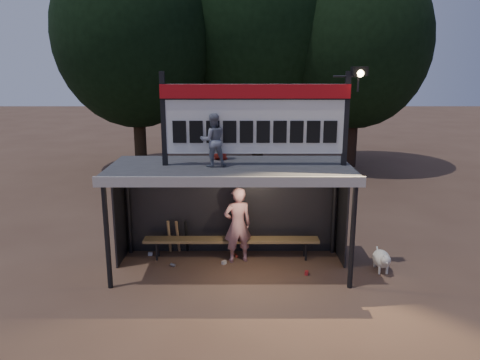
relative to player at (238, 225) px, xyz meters
name	(u,v)px	position (x,y,z in m)	size (l,w,h in m)	color
ground	(231,268)	(-0.15, -0.40, -0.87)	(80.00, 80.00, 0.00)	brown
player	(238,225)	(0.00, 0.00, 0.00)	(0.63, 0.42, 1.74)	silver
child_a	(213,140)	(-0.49, -0.52, 1.99)	(0.53, 0.41, 1.08)	gray
child_b	(220,138)	(-0.38, 0.20, 1.92)	(0.45, 0.30, 0.93)	#AF271A
dugout_shelter	(231,184)	(-0.15, -0.15, 0.98)	(5.10, 2.08, 2.32)	#373739
scoreboard_assembly	(258,117)	(0.41, -0.41, 2.46)	(4.10, 0.27, 1.99)	black
bench	(231,241)	(-0.15, 0.15, -0.43)	(4.00, 0.35, 0.48)	olive
tree_left	(135,34)	(-4.15, 9.60, 4.65)	(6.46, 6.46, 9.27)	#302215
tree_mid	(259,20)	(0.85, 11.10, 5.30)	(7.22, 7.22, 10.36)	#302115
tree_right	(357,43)	(4.85, 10.10, 4.32)	(6.08, 6.08, 8.72)	#301D15
dog	(382,259)	(3.11, -0.54, -0.59)	(0.36, 0.81, 0.49)	silver
bats	(178,236)	(-1.41, 0.42, -0.44)	(0.47, 0.32, 0.84)	#A27A4B
litter	(217,262)	(-0.46, -0.13, -0.83)	(3.61, 1.12, 0.08)	red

